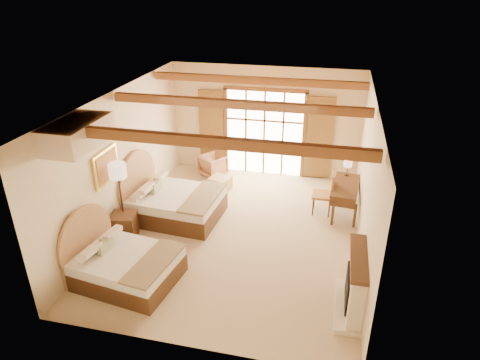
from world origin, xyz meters
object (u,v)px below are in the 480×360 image
(bed_near, at_px, (120,263))
(armchair, at_px, (213,165))
(bed_far, at_px, (170,201))
(desk, at_px, (344,198))
(nightstand, at_px, (124,227))

(bed_near, height_order, armchair, bed_near)
(bed_far, bearing_deg, desk, 19.59)
(bed_near, xyz_separation_m, nightstand, (-0.58, 1.33, -0.07))
(bed_far, relative_size, armchair, 3.29)
(armchair, bearing_deg, desk, -166.57)
(bed_near, relative_size, nightstand, 3.34)
(nightstand, bearing_deg, desk, 13.27)
(nightstand, bearing_deg, armchair, 62.65)
(nightstand, bearing_deg, bed_far, 49.30)
(bed_near, xyz_separation_m, desk, (4.26, 3.68, 0.04))
(nightstand, height_order, armchair, nightstand)
(bed_near, relative_size, desk, 1.41)
(bed_near, bearing_deg, armchair, 93.75)
(bed_far, distance_m, armchair, 2.62)
(bed_far, height_order, desk, bed_far)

